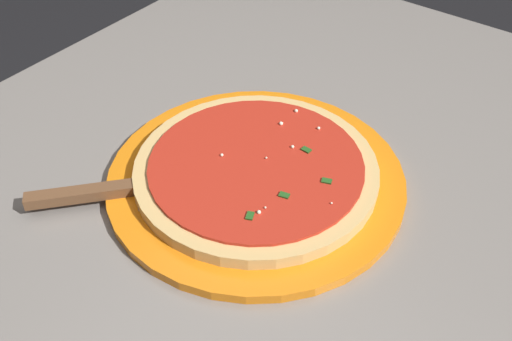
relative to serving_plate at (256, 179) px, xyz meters
The scene contains 4 objects.
restaurant_table 0.12m from the serving_plate, 135.59° to the right, with size 1.16×0.92×0.73m.
serving_plate is the anchor object (origin of this frame).
pizza 0.02m from the serving_plate, 61.91° to the right, with size 0.30×0.30×0.02m.
pizza_server 0.17m from the serving_plate, 138.30° to the left, with size 0.19×0.18×0.01m.
Camera 1 is at (-0.44, -0.33, 1.25)m, focal length 42.24 mm.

